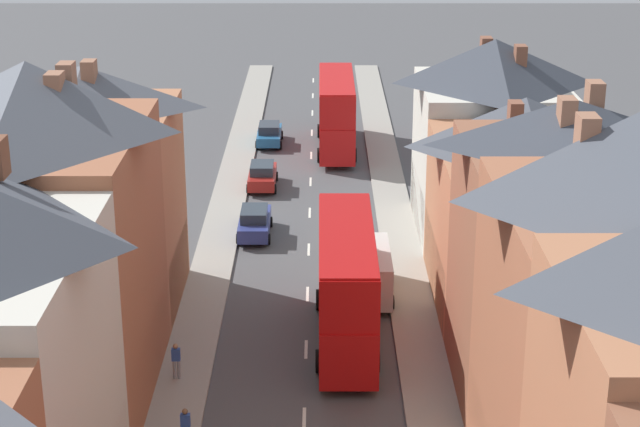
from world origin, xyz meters
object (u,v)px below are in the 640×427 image
car_near_blue (267,134)px  double_decker_bus_lead (344,283)px  delivery_van (368,271)px  pedestrian_mid_right (183,426)px  pedestrian_far_left (174,359)px  car_near_silver (252,222)px  car_parked_right_a (260,175)px  double_decker_bus_far_approaching (334,112)px

car_near_blue → double_decker_bus_lead: bearing=-81.3°
delivery_van → pedestrian_mid_right: 15.84m
pedestrian_far_left → car_near_silver: bearing=82.3°
car_parked_right_a → pedestrian_far_left: 25.84m
car_near_blue → car_near_silver: car_near_silver is taller
double_decker_bus_far_approaching → car_parked_right_a: size_ratio=2.57×
car_parked_right_a → delivery_van: delivery_van is taller
car_parked_right_a → delivery_van: 18.14m
double_decker_bus_lead → car_near_blue: double_decker_bus_lead is taller
car_near_blue → pedestrian_mid_right: pedestrian_mid_right is taller
double_decker_bus_far_approaching → car_near_silver: double_decker_bus_far_approaching is taller
car_near_blue → car_near_silver: size_ratio=0.99×
car_near_silver → delivery_van: bearing=-53.3°
double_decker_bus_lead → car_near_blue: (-4.89, 31.98, -2.01)m
double_decker_bus_far_approaching → pedestrian_far_left: 35.15m
delivery_van → double_decker_bus_far_approaching: bearing=92.9°
double_decker_bus_far_approaching → delivery_van: double_decker_bus_far_approaching is taller
pedestrian_far_left → double_decker_bus_far_approaching: bearing=78.2°
double_decker_bus_far_approaching → car_near_blue: bearing=163.4°
car_near_blue → pedestrian_far_left: 35.89m
car_near_silver → pedestrian_far_left: 17.18m
car_near_silver → delivery_van: 10.40m
double_decker_bus_lead → pedestrian_mid_right: size_ratio=6.71×
double_decker_bus_lead → delivery_van: 5.24m
double_decker_bus_lead → car_near_blue: bearing=98.7°
double_decker_bus_lead → car_near_blue: 32.41m
car_near_blue → car_parked_right_a: 10.08m
car_near_blue → delivery_van: bearing=-77.1°
car_near_blue → car_parked_right_a: (0.00, -10.08, 0.03)m
car_near_blue → car_parked_right_a: car_parked_right_a is taller
car_near_silver → car_parked_right_a: bearing=90.0°
double_decker_bus_far_approaching → delivery_van: (1.31, -25.67, -1.48)m
car_near_blue → pedestrian_mid_right: bearing=-91.8°
double_decker_bus_lead → car_near_silver: 14.21m
car_near_silver → pedestrian_far_left: pedestrian_far_left is taller
double_decker_bus_far_approaching → car_parked_right_a: 10.11m
pedestrian_mid_right → pedestrian_far_left: bearing=101.0°
delivery_van → pedestrian_far_left: bearing=-134.3°
pedestrian_mid_right → pedestrian_far_left: (-1.02, 5.28, 0.00)m
double_decker_bus_far_approaching → pedestrian_far_left: bearing=-101.8°
delivery_van → car_parked_right_a: bearing=110.0°
delivery_van → pedestrian_mid_right: (-7.47, -13.97, -0.30)m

